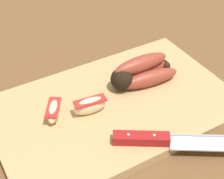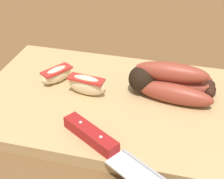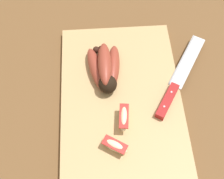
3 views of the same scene
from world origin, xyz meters
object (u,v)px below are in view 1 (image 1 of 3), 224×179
chefs_knife (169,140)px  apple_wedge_near (91,106)px  apple_wedge_middle (54,111)px  banana_bunch (140,72)px

chefs_knife → apple_wedge_near: (-0.08, 0.14, 0.01)m
chefs_knife → apple_wedge_middle: 0.22m
banana_bunch → apple_wedge_middle: (-0.20, -0.01, -0.01)m
chefs_knife → apple_wedge_near: size_ratio=3.64×
apple_wedge_near → apple_wedge_middle: apple_wedge_near is taller
chefs_knife → apple_wedge_near: bearing=121.8°
apple_wedge_near → apple_wedge_middle: bearing=157.4°
banana_bunch → apple_wedge_near: banana_bunch is taller
apple_wedge_near → apple_wedge_middle: (-0.06, 0.03, -0.00)m
banana_bunch → apple_wedge_middle: size_ratio=2.32×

